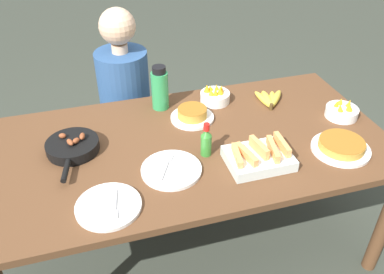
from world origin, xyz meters
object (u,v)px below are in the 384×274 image
Objects in this scene: hot_sauce_bottle at (206,141)px; empty_plate_far_left at (171,170)px; frittata_plate_side at (341,146)px; skillet at (73,147)px; fruit_bowl_mango at (342,111)px; banana_bunch at (270,99)px; frittata_plate_center at (192,115)px; melon_tray at (259,157)px; empty_plate_near_front at (109,206)px; water_bottle at (160,89)px; person_figure at (127,115)px; fruit_bowl_citrus at (215,96)px.

empty_plate_far_left is at bearing -158.23° from hot_sauce_bottle.
skillet is at bearing 164.08° from frittata_plate_side.
empty_plate_far_left is at bearing -169.47° from fruit_bowl_mango.
skillet reaches higher than banana_bunch.
banana_bunch is 0.89× the size of frittata_plate_center.
skillet is at bearing 158.07° from melon_tray.
water_bottle is at bearing 61.98° from empty_plate_near_front.
hot_sauce_bottle is (-0.48, -0.34, 0.05)m from banana_bunch.
person_figure is at bearing 163.00° from skillet.
skillet is 0.48m from empty_plate_far_left.
fruit_bowl_citrus is (0.66, 0.65, 0.03)m from empty_plate_near_front.
empty_plate_near_front is 0.52m from hot_sauce_bottle.
hot_sauce_bottle is 0.14× the size of person_figure.
empty_plate_far_left is (-0.38, 0.05, -0.03)m from melon_tray.
person_figure reaches higher than skillet.
fruit_bowl_citrus is at bearing 162.37° from banana_bunch.
person_figure is (-0.46, 0.92, -0.26)m from melon_tray.
hot_sauce_bottle is (-0.77, -0.11, 0.04)m from fruit_bowl_mango.
person_figure is (-0.15, 0.33, -0.34)m from water_bottle.
fruit_bowl_mango is 1.27m from person_figure.
water_bottle reaches higher than fruit_bowl_mango.
empty_plate_far_left is at bearing 67.69° from skillet.
frittata_plate_side is at bearing -54.56° from fruit_bowl_citrus.
skillet is 0.61m from frittata_plate_center.
skillet is at bearing 176.39° from fruit_bowl_mango.
empty_plate_far_left is 1.59× the size of hot_sauce_bottle.
fruit_bowl_citrus is at bearing 118.55° from skillet.
melon_tray is 1.07× the size of empty_plate_far_left.
water_bottle is (-0.30, 0.03, 0.08)m from fruit_bowl_citrus.
frittata_plate_center is 0.22m from fruit_bowl_citrus.
fruit_bowl_citrus is 0.14× the size of person_figure.
banana_bunch is 0.59m from hot_sauce_bottle.
frittata_plate_center is at bearing 85.60° from hot_sauce_bottle.
empty_plate_far_left is (-0.20, -0.37, -0.02)m from frittata_plate_center.
water_bottle is at bearing 139.50° from frittata_plate_side.
melon_tray is 1.17× the size of water_bottle.
frittata_plate_center is (-0.45, -0.04, 0.01)m from banana_bunch.
skillet is 0.73m from person_figure.
melon_tray is at bearing 7.77° from empty_plate_near_front.
fruit_bowl_mango is at bearing 22.05° from melon_tray.
fruit_bowl_citrus is at bearing 53.69° from empty_plate_far_left.
water_bottle reaches higher than melon_tray.
hot_sauce_bottle reaches higher than banana_bunch.
frittata_plate_center is 0.22m from water_bottle.
hot_sauce_bottle is at bearing 82.82° from skillet.
empty_plate_far_left is 1.10× the size of water_bottle.
skillet is at bearing -169.72° from frittata_plate_center.
frittata_plate_side is 0.79m from empty_plate_far_left.
frittata_plate_center is (-0.18, 0.42, -0.01)m from melon_tray.
person_figure reaches higher than fruit_bowl_mango.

